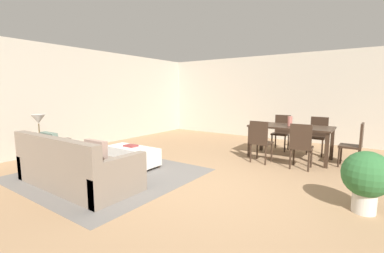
{
  "coord_description": "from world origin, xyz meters",
  "views": [
    {
      "loc": [
        2.13,
        -3.51,
        1.54
      ],
      "look_at": [
        -1.16,
        1.2,
        0.77
      ],
      "focal_mm": 24.33,
      "sensor_mm": 36.0,
      "label": 1
    }
  ],
  "objects_px": {
    "ottoman_table": "(133,155)",
    "potted_plant": "(366,177)",
    "side_table": "(41,147)",
    "table_lamp": "(38,120)",
    "dining_table": "(291,130)",
    "dining_chair_head_east": "(355,143)",
    "dining_chair_far_right": "(318,133)",
    "book_on_ottoman": "(131,146)",
    "vase_centerpiece": "(290,121)",
    "dining_chair_far_left": "(281,130)",
    "dining_chair_near_left": "(260,139)",
    "dining_chair_near_right": "(301,144)",
    "couch": "(75,168)"
  },
  "relations": [
    {
      "from": "vase_centerpiece",
      "to": "dining_chair_far_left",
      "type": "bearing_deg",
      "value": 116.69
    },
    {
      "from": "table_lamp",
      "to": "dining_chair_near_right",
      "type": "relative_size",
      "value": 0.57
    },
    {
      "from": "dining_chair_far_right",
      "to": "book_on_ottoman",
      "type": "bearing_deg",
      "value": -132.72
    },
    {
      "from": "dining_table",
      "to": "dining_chair_head_east",
      "type": "bearing_deg",
      "value": -1.27
    },
    {
      "from": "table_lamp",
      "to": "vase_centerpiece",
      "type": "relative_size",
      "value": 2.41
    },
    {
      "from": "ottoman_table",
      "to": "table_lamp",
      "type": "distance_m",
      "value": 1.94
    },
    {
      "from": "side_table",
      "to": "dining_table",
      "type": "relative_size",
      "value": 0.33
    },
    {
      "from": "couch",
      "to": "side_table",
      "type": "relative_size",
      "value": 3.88
    },
    {
      "from": "dining_chair_near_left",
      "to": "potted_plant",
      "type": "distance_m",
      "value": 2.46
    },
    {
      "from": "dining_chair_far_right",
      "to": "book_on_ottoman",
      "type": "height_order",
      "value": "dining_chair_far_right"
    },
    {
      "from": "ottoman_table",
      "to": "dining_chair_near_right",
      "type": "height_order",
      "value": "dining_chair_near_right"
    },
    {
      "from": "dining_chair_far_right",
      "to": "side_table",
      "type": "bearing_deg",
      "value": -133.52
    },
    {
      "from": "potted_plant",
      "to": "dining_table",
      "type": "bearing_deg",
      "value": 123.63
    },
    {
      "from": "dining_chair_far_right",
      "to": "book_on_ottoman",
      "type": "relative_size",
      "value": 3.54
    },
    {
      "from": "dining_chair_near_right",
      "to": "potted_plant",
      "type": "bearing_deg",
      "value": -53.29
    },
    {
      "from": "dining_chair_head_east",
      "to": "ottoman_table",
      "type": "bearing_deg",
      "value": -146.47
    },
    {
      "from": "dining_chair_far_left",
      "to": "couch",
      "type": "bearing_deg",
      "value": -112.99
    },
    {
      "from": "table_lamp",
      "to": "book_on_ottoman",
      "type": "xyz_separation_m",
      "value": [
        1.25,
        1.22,
        -0.57
      ]
    },
    {
      "from": "dining_table",
      "to": "dining_chair_near_right",
      "type": "relative_size",
      "value": 1.91
    },
    {
      "from": "side_table",
      "to": "dining_chair_far_right",
      "type": "xyz_separation_m",
      "value": [
        4.29,
        4.52,
        0.07
      ]
    },
    {
      "from": "dining_table",
      "to": "vase_centerpiece",
      "type": "xyz_separation_m",
      "value": [
        -0.02,
        -0.01,
        0.2
      ]
    },
    {
      "from": "ottoman_table",
      "to": "dining_chair_far_right",
      "type": "height_order",
      "value": "dining_chair_far_right"
    },
    {
      "from": "dining_table",
      "to": "book_on_ottoman",
      "type": "relative_size",
      "value": 6.78
    },
    {
      "from": "dining_chair_near_right",
      "to": "vase_centerpiece",
      "type": "relative_size",
      "value": 4.23
    },
    {
      "from": "dining_chair_far_right",
      "to": "table_lamp",
      "type": "bearing_deg",
      "value": -133.52
    },
    {
      "from": "vase_centerpiece",
      "to": "dining_chair_near_left",
      "type": "bearing_deg",
      "value": -117.32
    },
    {
      "from": "dining_chair_head_east",
      "to": "book_on_ottoman",
      "type": "distance_m",
      "value": 4.59
    },
    {
      "from": "vase_centerpiece",
      "to": "potted_plant",
      "type": "xyz_separation_m",
      "value": [
        1.54,
        -2.28,
        -0.4
      ]
    },
    {
      "from": "ottoman_table",
      "to": "potted_plant",
      "type": "height_order",
      "value": "potted_plant"
    },
    {
      "from": "couch",
      "to": "dining_chair_head_east",
      "type": "relative_size",
      "value": 2.42
    },
    {
      "from": "dining_chair_head_east",
      "to": "dining_chair_near_left",
      "type": "bearing_deg",
      "value": -155.96
    },
    {
      "from": "side_table",
      "to": "dining_chair_head_east",
      "type": "xyz_separation_m",
      "value": [
        5.12,
        3.7,
        0.07
      ]
    },
    {
      "from": "dining_chair_near_left",
      "to": "dining_chair_far_right",
      "type": "relative_size",
      "value": 1.0
    },
    {
      "from": "dining_chair_near_right",
      "to": "dining_chair_head_east",
      "type": "xyz_separation_m",
      "value": [
        0.87,
        0.77,
        0.0
      ]
    },
    {
      "from": "couch",
      "to": "dining_chair_head_east",
      "type": "distance_m",
      "value": 5.33
    },
    {
      "from": "dining_table",
      "to": "dining_chair_head_east",
      "type": "xyz_separation_m",
      "value": [
        1.28,
        -0.03,
        -0.15
      ]
    },
    {
      "from": "couch",
      "to": "dining_chair_near_right",
      "type": "bearing_deg",
      "value": 47.3
    },
    {
      "from": "side_table",
      "to": "dining_chair_near_right",
      "type": "xyz_separation_m",
      "value": [
        4.24,
        2.94,
        0.07
      ]
    },
    {
      "from": "ottoman_table",
      "to": "dining_chair_near_left",
      "type": "bearing_deg",
      "value": 40.05
    },
    {
      "from": "side_table",
      "to": "table_lamp",
      "type": "distance_m",
      "value": 0.53
    },
    {
      "from": "side_table",
      "to": "dining_chair_near_left",
      "type": "relative_size",
      "value": 0.62
    },
    {
      "from": "couch",
      "to": "potted_plant",
      "type": "height_order",
      "value": "couch"
    },
    {
      "from": "side_table",
      "to": "ottoman_table",
      "type": "bearing_deg",
      "value": 41.93
    },
    {
      "from": "side_table",
      "to": "table_lamp",
      "type": "bearing_deg",
      "value": -165.96
    },
    {
      "from": "vase_centerpiece",
      "to": "dining_chair_far_right",
      "type": "bearing_deg",
      "value": 58.97
    },
    {
      "from": "dining_chair_near_left",
      "to": "side_table",
      "type": "bearing_deg",
      "value": -139.2
    },
    {
      "from": "vase_centerpiece",
      "to": "book_on_ottoman",
      "type": "distance_m",
      "value": 3.61
    },
    {
      "from": "side_table",
      "to": "dining_chair_near_left",
      "type": "xyz_separation_m",
      "value": [
        3.41,
        2.94,
        0.07
      ]
    },
    {
      "from": "vase_centerpiece",
      "to": "potted_plant",
      "type": "relative_size",
      "value": 0.27
    },
    {
      "from": "dining_table",
      "to": "dining_chair_far_left",
      "type": "bearing_deg",
      "value": 118.14
    }
  ]
}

